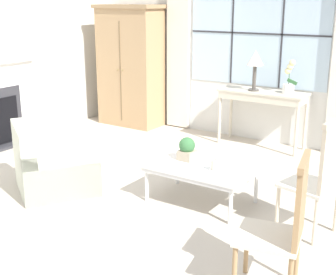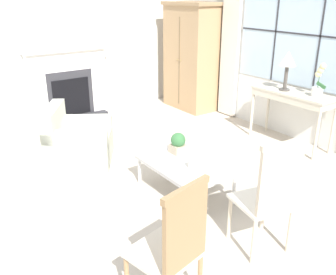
{
  "view_description": "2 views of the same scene",
  "coord_description": "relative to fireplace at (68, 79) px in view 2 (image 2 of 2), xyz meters",
  "views": [
    {
      "loc": [
        2.78,
        -3.47,
        2.05
      ],
      "look_at": [
        0.16,
        0.45,
        0.67
      ],
      "focal_mm": 50.0,
      "sensor_mm": 36.0,
      "label": 1
    },
    {
      "loc": [
        3.5,
        -1.83,
        2.19
      ],
      "look_at": [
        0.33,
        0.43,
        0.65
      ],
      "focal_mm": 40.0,
      "sensor_mm": 36.0,
      "label": 2
    }
  ],
  "objects": [
    {
      "name": "table_lamp",
      "position": [
        3.05,
        2.12,
        0.54
      ],
      "size": [
        0.23,
        0.23,
        0.57
      ],
      "color": "#4C4742",
      "rests_on": "console_table"
    },
    {
      "name": "armoire",
      "position": [
        0.81,
        2.15,
        0.29
      ],
      "size": [
        1.13,
        0.59,
        1.99
      ],
      "color": "tan",
      "rests_on": "ground_plane"
    },
    {
      "name": "potted_orchid",
      "position": [
        3.53,
        2.21,
        0.29
      ],
      "size": [
        0.2,
        0.16,
        0.46
      ],
      "color": "white",
      "rests_on": "console_table"
    },
    {
      "name": "coffee_table",
      "position": [
        3.44,
        -0.02,
        -0.34
      ],
      "size": [
        1.08,
        0.7,
        0.4
      ],
      "color": "silver",
      "rests_on": "ground_plane"
    },
    {
      "name": "potted_plant_small",
      "position": [
        3.21,
        0.06,
        -0.18
      ],
      "size": [
        0.17,
        0.17,
        0.25
      ],
      "color": "tan",
      "rests_on": "coffee_table"
    },
    {
      "name": "fireplace",
      "position": [
        0.0,
        0.0,
        0.0
      ],
      "size": [
        0.34,
        1.49,
        2.07
      ],
      "color": "#2D2D33",
      "rests_on": "ground_plane"
    },
    {
      "name": "ground_plane",
      "position": [
        2.91,
        -0.54,
        -0.71
      ],
      "size": [
        14.0,
        14.0,
        0.0
      ],
      "primitive_type": "plane",
      "color": "#BCB2A3"
    },
    {
      "name": "wall_left",
      "position": [
        -0.12,
        0.06,
        0.69
      ],
      "size": [
        0.06,
        7.2,
        2.8
      ],
      "primitive_type": "cube",
      "color": "silver",
      "rests_on": "ground_plane"
    },
    {
      "name": "console_table",
      "position": [
        3.17,
        2.17,
        0.02
      ],
      "size": [
        1.24,
        0.46,
        0.82
      ],
      "color": "beige",
      "rests_on": "ground_plane"
    },
    {
      "name": "wall_back_windowed",
      "position": [
        2.91,
        2.48,
        0.69
      ],
      "size": [
        7.2,
        0.14,
        2.8
      ],
      "color": "silver",
      "rests_on": "ground_plane"
    },
    {
      "name": "armchair_upholstered",
      "position": [
        1.91,
        -0.65,
        -0.44
      ],
      "size": [
        1.12,
        1.12,
        0.77
      ],
      "color": "beige",
      "rests_on": "ground_plane"
    },
    {
      "name": "pillar_candle",
      "position": [
        3.62,
        -0.07,
        -0.25
      ],
      "size": [
        0.12,
        0.12,
        0.12
      ],
      "color": "silver",
      "rests_on": "coffee_table"
    },
    {
      "name": "side_chair_wooden",
      "position": [
        4.67,
        -0.07,
        -0.1
      ],
      "size": [
        0.52,
        0.52,
        1.1
      ],
      "color": "white",
      "rests_on": "ground_plane"
    },
    {
      "name": "accent_chair_wooden",
      "position": [
        4.72,
        -1.11,
        -0.12
      ],
      "size": [
        0.52,
        0.52,
        1.06
      ],
      "color": "beige",
      "rests_on": "ground_plane"
    }
  ]
}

